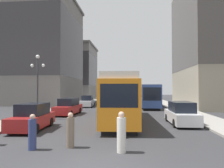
{
  "coord_description": "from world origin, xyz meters",
  "views": [
    {
      "loc": [
        1.36,
        -7.3,
        2.81
      ],
      "look_at": [
        0.14,
        6.58,
        3.18
      ],
      "focal_mm": 32.72,
      "sensor_mm": 36.0,
      "label": 1
    }
  ],
  "objects_px": {
    "parked_car_left_near": "(33,117)",
    "pedestrian_crossing_near": "(32,133)",
    "parked_car_left_mid": "(87,102)",
    "parked_car_right_far": "(181,114)",
    "transit_bus": "(147,95)",
    "streetcar": "(120,97)",
    "lamp_post_left_near": "(38,77)",
    "parked_car_left_far": "(68,107)",
    "pedestrian_on_sidewalk": "(121,133)",
    "pedestrian_crossing_far": "(70,131)"
  },
  "relations": [
    {
      "from": "pedestrian_on_sidewalk",
      "to": "lamp_post_left_near",
      "type": "xyz_separation_m",
      "value": [
        -8.34,
        9.44,
        3.17
      ]
    },
    {
      "from": "streetcar",
      "to": "parked_car_left_near",
      "type": "distance_m",
      "value": 7.5
    },
    {
      "from": "parked_car_right_far",
      "to": "parked_car_left_far",
      "type": "bearing_deg",
      "value": -26.63
    },
    {
      "from": "streetcar",
      "to": "lamp_post_left_near",
      "type": "height_order",
      "value": "lamp_post_left_near"
    },
    {
      "from": "streetcar",
      "to": "parked_car_left_mid",
      "type": "distance_m",
      "value": 15.41
    },
    {
      "from": "streetcar",
      "to": "pedestrian_crossing_near",
      "type": "height_order",
      "value": "streetcar"
    },
    {
      "from": "parked_car_left_mid",
      "to": "parked_car_right_far",
      "type": "relative_size",
      "value": 0.95
    },
    {
      "from": "parked_car_left_near",
      "to": "parked_car_left_far",
      "type": "distance_m",
      "value": 8.39
    },
    {
      "from": "parked_car_left_near",
      "to": "parked_car_left_far",
      "type": "height_order",
      "value": "same"
    },
    {
      "from": "streetcar",
      "to": "parked_car_right_far",
      "type": "bearing_deg",
      "value": -17.94
    },
    {
      "from": "parked_car_left_near",
      "to": "parked_car_left_mid",
      "type": "height_order",
      "value": "same"
    },
    {
      "from": "parked_car_left_near",
      "to": "pedestrian_crossing_near",
      "type": "distance_m",
      "value": 5.17
    },
    {
      "from": "parked_car_left_near",
      "to": "parked_car_left_mid",
      "type": "xyz_separation_m",
      "value": [
        -0.0,
        18.58,
        -0.0
      ]
    },
    {
      "from": "streetcar",
      "to": "pedestrian_crossing_near",
      "type": "relative_size",
      "value": 7.89
    },
    {
      "from": "streetcar",
      "to": "parked_car_left_near",
      "type": "relative_size",
      "value": 2.83
    },
    {
      "from": "pedestrian_crossing_near",
      "to": "lamp_post_left_near",
      "type": "bearing_deg",
      "value": -11.37
    },
    {
      "from": "parked_car_left_near",
      "to": "lamp_post_left_near",
      "type": "bearing_deg",
      "value": 108.68
    },
    {
      "from": "parked_car_left_near",
      "to": "lamp_post_left_near",
      "type": "distance_m",
      "value": 6.03
    },
    {
      "from": "parked_car_right_far",
      "to": "lamp_post_left_near",
      "type": "distance_m",
      "value": 13.33
    },
    {
      "from": "parked_car_right_far",
      "to": "pedestrian_on_sidewalk",
      "type": "relative_size",
      "value": 2.67
    },
    {
      "from": "streetcar",
      "to": "transit_bus",
      "type": "bearing_deg",
      "value": 73.75
    },
    {
      "from": "pedestrian_crossing_far",
      "to": "lamp_post_left_near",
      "type": "distance_m",
      "value": 11.13
    },
    {
      "from": "pedestrian_on_sidewalk",
      "to": "parked_car_left_mid",
      "type": "bearing_deg",
      "value": -140.97
    },
    {
      "from": "parked_car_left_near",
      "to": "pedestrian_crossing_far",
      "type": "distance_m",
      "value": 5.72
    },
    {
      "from": "parked_car_left_mid",
      "to": "pedestrian_on_sidewalk",
      "type": "bearing_deg",
      "value": -77.67
    },
    {
      "from": "parked_car_right_far",
      "to": "pedestrian_crossing_near",
      "type": "distance_m",
      "value": 11.55
    },
    {
      "from": "transit_bus",
      "to": "lamp_post_left_near",
      "type": "distance_m",
      "value": 18.47
    },
    {
      "from": "transit_bus",
      "to": "parked_car_right_far",
      "type": "distance_m",
      "value": 16.17
    },
    {
      "from": "pedestrian_crossing_far",
      "to": "pedestrian_on_sidewalk",
      "type": "distance_m",
      "value": 2.55
    },
    {
      "from": "pedestrian_crossing_near",
      "to": "pedestrian_crossing_far",
      "type": "bearing_deg",
      "value": -108.43
    },
    {
      "from": "transit_bus",
      "to": "parked_car_left_near",
      "type": "xyz_separation_m",
      "value": [
        -9.57,
        -19.1,
        -1.1
      ]
    },
    {
      "from": "transit_bus",
      "to": "pedestrian_on_sidewalk",
      "type": "relative_size",
      "value": 7.03
    },
    {
      "from": "parked_car_left_mid",
      "to": "pedestrian_crossing_far",
      "type": "relative_size",
      "value": 2.72
    },
    {
      "from": "streetcar",
      "to": "parked_car_left_near",
      "type": "height_order",
      "value": "streetcar"
    },
    {
      "from": "parked_car_left_far",
      "to": "parked_car_left_near",
      "type": "bearing_deg",
      "value": -87.04
    },
    {
      "from": "parked_car_left_mid",
      "to": "pedestrian_on_sidewalk",
      "type": "distance_m",
      "value": 24.14
    },
    {
      "from": "streetcar",
      "to": "parked_car_left_far",
      "type": "relative_size",
      "value": 2.6
    },
    {
      "from": "parked_car_right_far",
      "to": "pedestrian_crossing_far",
      "type": "height_order",
      "value": "parked_car_right_far"
    },
    {
      "from": "streetcar",
      "to": "pedestrian_crossing_near",
      "type": "distance_m",
      "value": 9.85
    },
    {
      "from": "parked_car_left_near",
      "to": "parked_car_right_far",
      "type": "xyz_separation_m",
      "value": [
        10.93,
        3.02,
        0.0
      ]
    },
    {
      "from": "transit_bus",
      "to": "parked_car_left_far",
      "type": "relative_size",
      "value": 2.54
    },
    {
      "from": "parked_car_left_far",
      "to": "transit_bus",
      "type": "bearing_deg",
      "value": 51.21
    },
    {
      "from": "parked_car_left_far",
      "to": "pedestrian_crossing_far",
      "type": "bearing_deg",
      "value": -69.52
    },
    {
      "from": "parked_car_left_near",
      "to": "transit_bus",
      "type": "bearing_deg",
      "value": 60.35
    },
    {
      "from": "pedestrian_on_sidewalk",
      "to": "pedestrian_crossing_far",
      "type": "bearing_deg",
      "value": -78.75
    },
    {
      "from": "pedestrian_on_sidewalk",
      "to": "parked_car_right_far",
      "type": "bearing_deg",
      "value": 173.33
    },
    {
      "from": "streetcar",
      "to": "parked_car_left_mid",
      "type": "xyz_separation_m",
      "value": [
        -5.93,
        14.17,
        -1.26
      ]
    },
    {
      "from": "parked_car_right_far",
      "to": "parked_car_left_far",
      "type": "xyz_separation_m",
      "value": [
        -10.92,
        5.37,
        0.0
      ]
    },
    {
      "from": "streetcar",
      "to": "pedestrian_on_sidewalk",
      "type": "xyz_separation_m",
      "value": [
        0.51,
        -9.09,
        -1.25
      ]
    },
    {
      "from": "parked_car_left_mid",
      "to": "lamp_post_left_near",
      "type": "height_order",
      "value": "lamp_post_left_near"
    }
  ]
}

